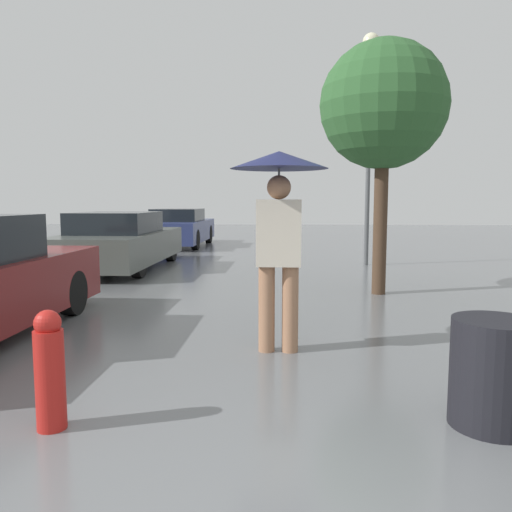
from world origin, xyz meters
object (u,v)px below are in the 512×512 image
Objects in this scene: tree at (383,107)px; fire_hydrant at (50,370)px; parked_car_middle at (119,242)px; street_lamp at (370,100)px; trash_bin at (494,373)px; parked_car_farthest at (179,228)px; pedestrian at (279,204)px.

fire_hydrant is (-3.00, -4.94, -2.52)m from tree.
parked_car_middle reaches higher than fire_hydrant.
street_lamp is at bearing 84.06° from tree.
trash_bin is 0.91× the size of fire_hydrant.
parked_car_farthest is at bearing 88.49° from parked_car_middle.
pedestrian reaches higher than fire_hydrant.
parked_car_farthest is (-3.42, 11.47, -0.85)m from pedestrian.
parked_car_farthest is at bearing 120.91° from tree.
parked_car_middle is 7.97m from fire_hydrant.
parked_car_farthest is 5.45× the size of fire_hydrant.
street_lamp reaches higher than parked_car_farthest.
fire_hydrant is at bearing -121.31° from tree.
parked_car_farthest is 0.83× the size of street_lamp.
street_lamp is at bearing 9.09° from parked_car_middle.
pedestrian is 12.00m from parked_car_farthest.
pedestrian reaches higher than parked_car_middle.
trash_bin is at bearing -69.62° from parked_car_farthest.
parked_car_middle is at bearing 121.09° from pedestrian.
tree is (1.56, 3.17, 1.47)m from pedestrian.
tree is 3.73m from street_lamp.
tree is at bearing -28.17° from parked_car_middle.
pedestrian is 0.50× the size of tree.
street_lamp is (1.93, 6.79, 2.27)m from pedestrian.
pedestrian is 0.44× the size of parked_car_middle.
pedestrian reaches higher than trash_bin.
trash_bin is (1.42, -1.56, -1.08)m from pedestrian.
pedestrian is at bearing -105.90° from street_lamp.
parked_car_middle is 1.04× the size of parked_car_farthest.
parked_car_middle is at bearing 123.74° from trash_bin.
parked_car_middle is at bearing -91.51° from parked_car_farthest.
parked_car_farthest is 7.77m from street_lamp.
tree reaches higher than parked_car_farthest.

